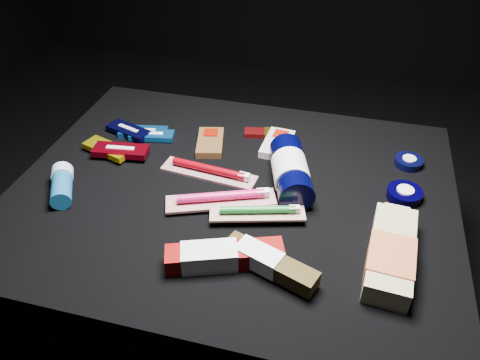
% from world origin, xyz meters
% --- Properties ---
extents(ground, '(3.00, 3.00, 0.00)m').
position_xyz_m(ground, '(0.00, 0.00, 0.00)').
color(ground, black).
rests_on(ground, ground).
extents(cloth_table, '(0.98, 0.78, 0.40)m').
position_xyz_m(cloth_table, '(0.00, 0.00, 0.20)').
color(cloth_table, black).
rests_on(cloth_table, ground).
extents(luna_bar_0, '(0.13, 0.07, 0.02)m').
position_xyz_m(luna_bar_0, '(-0.29, 0.16, 0.41)').
color(luna_bar_0, '#135AAD').
rests_on(luna_bar_0, cloth_table).
extents(luna_bar_1, '(0.12, 0.06, 0.01)m').
position_xyz_m(luna_bar_1, '(-0.26, 0.15, 0.41)').
color(luna_bar_1, '#1567B4').
rests_on(luna_bar_1, cloth_table).
extents(luna_bar_2, '(0.13, 0.08, 0.02)m').
position_xyz_m(luna_bar_2, '(-0.32, 0.15, 0.41)').
color(luna_bar_2, black).
rests_on(luna_bar_2, cloth_table).
extents(luna_bar_3, '(0.13, 0.08, 0.02)m').
position_xyz_m(luna_bar_3, '(-0.33, 0.05, 0.41)').
color(luna_bar_3, '#D6C00C').
rests_on(luna_bar_3, cloth_table).
extents(luna_bar_4, '(0.14, 0.07, 0.02)m').
position_xyz_m(luna_bar_4, '(-0.30, 0.05, 0.42)').
color(luna_bar_4, maroon).
rests_on(luna_bar_4, cloth_table).
extents(clif_bar_0, '(0.09, 0.13, 0.02)m').
position_xyz_m(clif_bar_0, '(-0.10, 0.16, 0.41)').
color(clif_bar_0, '#53371A').
rests_on(clif_bar_0, cloth_table).
extents(clif_bar_1, '(0.07, 0.12, 0.02)m').
position_xyz_m(clif_bar_1, '(0.07, 0.19, 0.41)').
color(clif_bar_1, beige).
rests_on(clif_bar_1, cloth_table).
extents(power_bar, '(0.12, 0.06, 0.01)m').
position_xyz_m(power_bar, '(0.03, 0.24, 0.41)').
color(power_bar, maroon).
rests_on(power_bar, cloth_table).
extents(lotion_bottle, '(0.13, 0.25, 0.08)m').
position_xyz_m(lotion_bottle, '(0.12, 0.05, 0.44)').
color(lotion_bottle, black).
rests_on(lotion_bottle, cloth_table).
extents(cream_tin_upper, '(0.07, 0.07, 0.02)m').
position_xyz_m(cream_tin_upper, '(0.38, 0.19, 0.41)').
color(cream_tin_upper, black).
rests_on(cream_tin_upper, cloth_table).
extents(cream_tin_lower, '(0.08, 0.08, 0.02)m').
position_xyz_m(cream_tin_lower, '(0.37, 0.06, 0.41)').
color(cream_tin_lower, black).
rests_on(cream_tin_lower, cloth_table).
extents(bodywash_bottle, '(0.10, 0.24, 0.05)m').
position_xyz_m(bodywash_bottle, '(0.34, -0.14, 0.42)').
color(bodywash_bottle, tan).
rests_on(bodywash_bottle, cloth_table).
extents(deodorant_stick, '(0.10, 0.12, 0.05)m').
position_xyz_m(deodorant_stick, '(-0.36, -0.11, 0.42)').
color(deodorant_stick, '#175487').
rests_on(deodorant_stick, cloth_table).
extents(toothbrush_pack_0, '(0.23, 0.08, 0.03)m').
position_xyz_m(toothbrush_pack_0, '(-0.06, 0.04, 0.41)').
color(toothbrush_pack_0, '#B9B2AE').
rests_on(toothbrush_pack_0, cloth_table).
extents(toothbrush_pack_1, '(0.24, 0.14, 0.03)m').
position_xyz_m(toothbrush_pack_1, '(-0.01, -0.06, 0.42)').
color(toothbrush_pack_1, silver).
rests_on(toothbrush_pack_1, cloth_table).
extents(toothbrush_pack_2, '(0.20, 0.10, 0.02)m').
position_xyz_m(toothbrush_pack_2, '(0.08, -0.09, 0.42)').
color(toothbrush_pack_2, silver).
rests_on(toothbrush_pack_2, cloth_table).
extents(toothpaste_carton_red, '(0.22, 0.12, 0.04)m').
position_xyz_m(toothpaste_carton_red, '(0.04, -0.22, 0.42)').
color(toothpaste_carton_red, '#760402').
rests_on(toothpaste_carton_red, cloth_table).
extents(toothpaste_carton_green, '(0.19, 0.10, 0.04)m').
position_xyz_m(toothpaste_carton_green, '(0.12, -0.21, 0.42)').
color(toothpaste_carton_green, '#33260B').
rests_on(toothpaste_carton_green, cloth_table).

